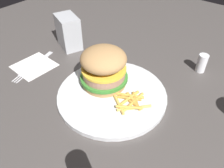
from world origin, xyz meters
TOP-DOWN VIEW (x-y plane):
  - ground_plane at (0.00, 0.00)m, footprint 1.60×1.60m
  - plate at (-0.03, -0.02)m, footprint 0.28×0.28m
  - sandwich at (-0.07, -0.01)m, footprint 0.13×0.13m
  - fries_pile at (0.03, -0.02)m, footprint 0.11×0.09m
  - napkin at (-0.30, -0.07)m, footprint 0.11×0.11m
  - fork at (-0.30, -0.07)m, footprint 0.06×0.17m
  - napkin_dispenser at (-0.30, 0.08)m, footprint 0.11×0.09m
  - salt_shaker at (0.11, 0.23)m, footprint 0.03×0.03m

SIDE VIEW (x-z plane):
  - ground_plane at x=0.00m, z-range 0.00..0.00m
  - napkin at x=-0.30m, z-range 0.00..0.00m
  - fork at x=-0.30m, z-range 0.00..0.01m
  - plate at x=-0.03m, z-range 0.00..0.01m
  - fries_pile at x=0.03m, z-range 0.01..0.02m
  - salt_shaker at x=0.11m, z-range 0.00..0.06m
  - napkin_dispenser at x=-0.30m, z-range 0.00..0.11m
  - sandwich at x=-0.07m, z-range 0.01..0.12m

